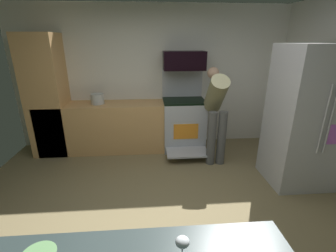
{
  "coord_description": "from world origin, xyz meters",
  "views": [
    {
      "loc": [
        -0.11,
        -2.25,
        1.98
      ],
      "look_at": [
        0.09,
        0.3,
        1.05
      ],
      "focal_mm": 25.29,
      "sensor_mm": 36.0,
      "label": 1
    }
  ],
  "objects_px": {
    "person_cook": "(216,108)",
    "stock_pot": "(97,99)",
    "wine_glass_mid": "(182,243)",
    "oven_range": "(183,123)",
    "microwave": "(184,61)",
    "refrigerator": "(306,118)"
  },
  "relations": [
    {
      "from": "refrigerator",
      "to": "person_cook",
      "type": "height_order",
      "value": "refrigerator"
    },
    {
      "from": "microwave",
      "to": "refrigerator",
      "type": "xyz_separation_m",
      "value": [
        1.51,
        -1.37,
        -0.67
      ]
    },
    {
      "from": "stock_pot",
      "to": "refrigerator",
      "type": "bearing_deg",
      "value": -22.83
    },
    {
      "from": "stock_pot",
      "to": "person_cook",
      "type": "bearing_deg",
      "value": -15.4
    },
    {
      "from": "oven_range",
      "to": "stock_pot",
      "type": "bearing_deg",
      "value": 179.4
    },
    {
      "from": "wine_glass_mid",
      "to": "microwave",
      "type": "bearing_deg",
      "value": 81.94
    },
    {
      "from": "oven_range",
      "to": "refrigerator",
      "type": "height_order",
      "value": "refrigerator"
    },
    {
      "from": "oven_range",
      "to": "stock_pot",
      "type": "xyz_separation_m",
      "value": [
        -1.56,
        0.02,
        0.49
      ]
    },
    {
      "from": "oven_range",
      "to": "person_cook",
      "type": "height_order",
      "value": "person_cook"
    },
    {
      "from": "refrigerator",
      "to": "stock_pot",
      "type": "bearing_deg",
      "value": 157.17
    },
    {
      "from": "microwave",
      "to": "person_cook",
      "type": "xyz_separation_m",
      "value": [
        0.45,
        -0.64,
        -0.71
      ]
    },
    {
      "from": "wine_glass_mid",
      "to": "stock_pot",
      "type": "distance_m",
      "value": 3.48
    },
    {
      "from": "oven_range",
      "to": "person_cook",
      "type": "distance_m",
      "value": 0.83
    },
    {
      "from": "oven_range",
      "to": "stock_pot",
      "type": "relative_size",
      "value": 6.35
    },
    {
      "from": "person_cook",
      "to": "wine_glass_mid",
      "type": "bearing_deg",
      "value": -108.76
    },
    {
      "from": "person_cook",
      "to": "stock_pot",
      "type": "relative_size",
      "value": 6.7
    },
    {
      "from": "microwave",
      "to": "stock_pot",
      "type": "relative_size",
      "value": 3.18
    },
    {
      "from": "stock_pot",
      "to": "microwave",
      "type": "bearing_deg",
      "value": 2.93
    },
    {
      "from": "refrigerator",
      "to": "wine_glass_mid",
      "type": "xyz_separation_m",
      "value": [
        -1.99,
        -2.01,
        0.03
      ]
    },
    {
      "from": "microwave",
      "to": "wine_glass_mid",
      "type": "distance_m",
      "value": 3.48
    },
    {
      "from": "oven_range",
      "to": "person_cook",
      "type": "bearing_deg",
      "value": -49.9
    },
    {
      "from": "person_cook",
      "to": "stock_pot",
      "type": "height_order",
      "value": "person_cook"
    }
  ]
}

